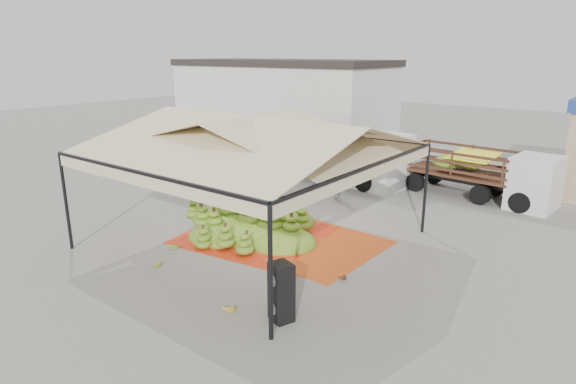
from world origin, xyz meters
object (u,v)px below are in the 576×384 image
Objects in this scene: banana_heap at (252,213)px; vendor at (338,180)px; speaker_stack at (281,292)px; truck_left at (343,149)px; truck_right at (485,169)px.

vendor is (0.42, 4.79, 0.24)m from banana_heap.
speaker_stack is 0.19× the size of truck_left.
banana_heap is 0.80× the size of truck_left.
banana_heap is 10.05m from truck_right.
vendor is 3.58m from truck_left.
truck_left is at bearing -37.39° from vendor.
truck_right reaches higher than speaker_stack.
banana_heap is at bearing -115.08° from truck_right.
banana_heap is 0.94× the size of truck_right.
banana_heap is 5.79m from speaker_stack.
banana_heap is at bearing -73.37° from truck_left.
banana_heap is 4.14× the size of speaker_stack.
vendor is at bearing 134.01° from speaker_stack.
truck_left is at bearing 98.93° from banana_heap.
truck_right reaches higher than banana_heap.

